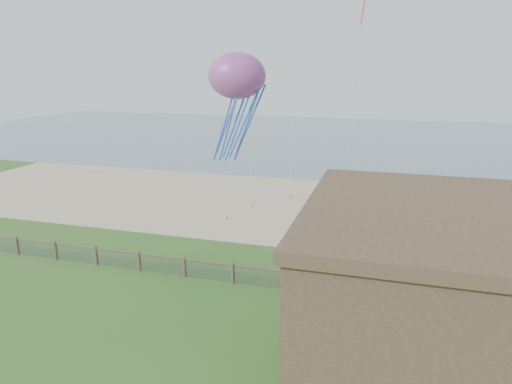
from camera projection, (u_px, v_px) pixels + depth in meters
The scene contains 7 objects.
ground at pixel (190, 341), 20.56m from camera, with size 160.00×160.00×0.00m, color #2E5B1F.
sand_beach at pixel (291, 206), 40.96m from camera, with size 72.00×20.00×0.02m, color tan.
ocean at pixel (342, 138), 81.77m from camera, with size 160.00×68.00×0.02m, color slate.
chainlink_fence at pixel (233, 274), 25.99m from camera, with size 36.20×0.20×1.25m, color #4E3D2B, non-canonical shape.
motel_deck at pixel (485, 322), 21.64m from camera, with size 15.00×2.00×0.50m, color brown.
picnic_table at pixel (380, 328), 20.89m from camera, with size 1.78×1.35×0.75m, color brown, non-canonical shape.
octopus_kite at pixel (237, 106), 31.47m from camera, with size 3.80×2.68×7.82m, color orange, non-canonical shape.
Camera 1 is at (7.91, -16.56, 11.85)m, focal length 32.00 mm.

